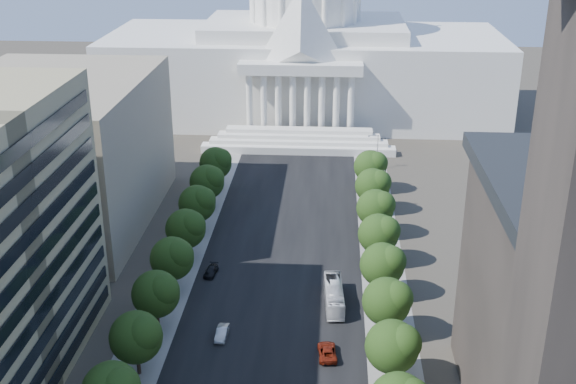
% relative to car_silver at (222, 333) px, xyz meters
% --- Properties ---
extents(road_asphalt, '(30.00, 260.00, 0.01)m').
position_rel_car_silver_xyz_m(road_asphalt, '(7.41, 32.06, -0.78)').
color(road_asphalt, black).
rests_on(road_asphalt, ground).
extents(sidewalk_left, '(8.00, 260.00, 0.02)m').
position_rel_car_silver_xyz_m(sidewalk_left, '(-11.59, 32.06, -0.78)').
color(sidewalk_left, gray).
rests_on(sidewalk_left, ground).
extents(sidewalk_right, '(8.00, 260.00, 0.02)m').
position_rel_car_silver_xyz_m(sidewalk_right, '(26.41, 32.06, -0.78)').
color(sidewalk_right, gray).
rests_on(sidewalk_right, ground).
extents(capitol, '(120.00, 56.00, 73.00)m').
position_rel_car_silver_xyz_m(capitol, '(7.41, 126.95, 19.23)').
color(capitol, white).
rests_on(capitol, ground).
extents(office_block_left_far, '(38.00, 52.00, 30.00)m').
position_rel_car_silver_xyz_m(office_block_left_far, '(-40.59, 42.06, 14.22)').
color(office_block_left_far, gray).
rests_on(office_block_left_far, ground).
extents(tree_l_d, '(7.79, 7.60, 9.97)m').
position_rel_car_silver_xyz_m(tree_l_d, '(-10.25, -10.13, 5.68)').
color(tree_l_d, '#33261C').
rests_on(tree_l_d, ground).
extents(tree_l_e, '(7.79, 7.60, 9.97)m').
position_rel_car_silver_xyz_m(tree_l_e, '(-10.25, 1.87, 5.68)').
color(tree_l_e, '#33261C').
rests_on(tree_l_e, ground).
extents(tree_l_f, '(7.79, 7.60, 9.97)m').
position_rel_car_silver_xyz_m(tree_l_f, '(-10.25, 13.87, 5.68)').
color(tree_l_f, '#33261C').
rests_on(tree_l_f, ground).
extents(tree_l_g, '(7.79, 7.60, 9.97)m').
position_rel_car_silver_xyz_m(tree_l_g, '(-10.25, 25.87, 5.68)').
color(tree_l_g, '#33261C').
rests_on(tree_l_g, ground).
extents(tree_l_h, '(7.79, 7.60, 9.97)m').
position_rel_car_silver_xyz_m(tree_l_h, '(-10.25, 37.87, 5.68)').
color(tree_l_h, '#33261C').
rests_on(tree_l_h, ground).
extents(tree_l_i, '(7.79, 7.60, 9.97)m').
position_rel_car_silver_xyz_m(tree_l_i, '(-10.25, 49.87, 5.68)').
color(tree_l_i, '#33261C').
rests_on(tree_l_i, ground).
extents(tree_l_j, '(7.79, 7.60, 9.97)m').
position_rel_car_silver_xyz_m(tree_l_j, '(-10.25, 61.87, 5.68)').
color(tree_l_j, '#33261C').
rests_on(tree_l_j, ground).
extents(tree_r_d, '(7.79, 7.60, 9.97)m').
position_rel_car_silver_xyz_m(tree_r_d, '(25.75, -10.13, 5.68)').
color(tree_r_d, '#33261C').
rests_on(tree_r_d, ground).
extents(tree_r_e, '(7.79, 7.60, 9.97)m').
position_rel_car_silver_xyz_m(tree_r_e, '(25.75, 1.87, 5.68)').
color(tree_r_e, '#33261C').
rests_on(tree_r_e, ground).
extents(tree_r_f, '(7.79, 7.60, 9.97)m').
position_rel_car_silver_xyz_m(tree_r_f, '(25.75, 13.87, 5.68)').
color(tree_r_f, '#33261C').
rests_on(tree_r_f, ground).
extents(tree_r_g, '(7.79, 7.60, 9.97)m').
position_rel_car_silver_xyz_m(tree_r_g, '(25.75, 25.87, 5.68)').
color(tree_r_g, '#33261C').
rests_on(tree_r_g, ground).
extents(tree_r_h, '(7.79, 7.60, 9.97)m').
position_rel_car_silver_xyz_m(tree_r_h, '(25.75, 37.87, 5.68)').
color(tree_r_h, '#33261C').
rests_on(tree_r_h, ground).
extents(tree_r_i, '(7.79, 7.60, 9.97)m').
position_rel_car_silver_xyz_m(tree_r_i, '(25.75, 49.87, 5.68)').
color(tree_r_i, '#33261C').
rests_on(tree_r_i, ground).
extents(tree_r_j, '(7.79, 7.60, 9.97)m').
position_rel_car_silver_xyz_m(tree_r_j, '(25.75, 61.87, 5.68)').
color(tree_r_j, '#33261C').
rests_on(tree_r_j, ground).
extents(streetlight_c, '(2.61, 0.44, 9.00)m').
position_rel_car_silver_xyz_m(streetlight_c, '(27.31, 2.06, 5.05)').
color(streetlight_c, gray).
rests_on(streetlight_c, ground).
extents(streetlight_d, '(2.61, 0.44, 9.00)m').
position_rel_car_silver_xyz_m(streetlight_d, '(27.31, 27.06, 5.05)').
color(streetlight_d, gray).
rests_on(streetlight_d, ground).
extents(streetlight_e, '(2.61, 0.44, 9.00)m').
position_rel_car_silver_xyz_m(streetlight_e, '(27.31, 52.06, 5.05)').
color(streetlight_e, gray).
rests_on(streetlight_e, ground).
extents(streetlight_f, '(2.61, 0.44, 9.00)m').
position_rel_car_silver_xyz_m(streetlight_f, '(27.31, 77.06, 5.05)').
color(streetlight_f, gray).
rests_on(streetlight_f, ground).
extents(car_silver, '(1.82, 4.76, 1.55)m').
position_rel_car_silver_xyz_m(car_silver, '(0.00, 0.00, 0.00)').
color(car_silver, '#B8BCC1').
rests_on(car_silver, ground).
extents(car_red, '(3.18, 5.99, 1.60)m').
position_rel_car_silver_xyz_m(car_red, '(16.48, -4.01, 0.03)').
color(car_red, '#66190B').
rests_on(car_red, ground).
extents(car_dark_b, '(2.43, 4.90, 1.37)m').
position_rel_car_silver_xyz_m(car_dark_b, '(-4.99, 19.89, -0.09)').
color(car_dark_b, black).
rests_on(car_dark_b, ground).
extents(city_bus, '(3.63, 12.54, 3.45)m').
position_rel_car_silver_xyz_m(city_bus, '(17.40, 10.97, 0.95)').
color(city_bus, silver).
rests_on(city_bus, ground).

